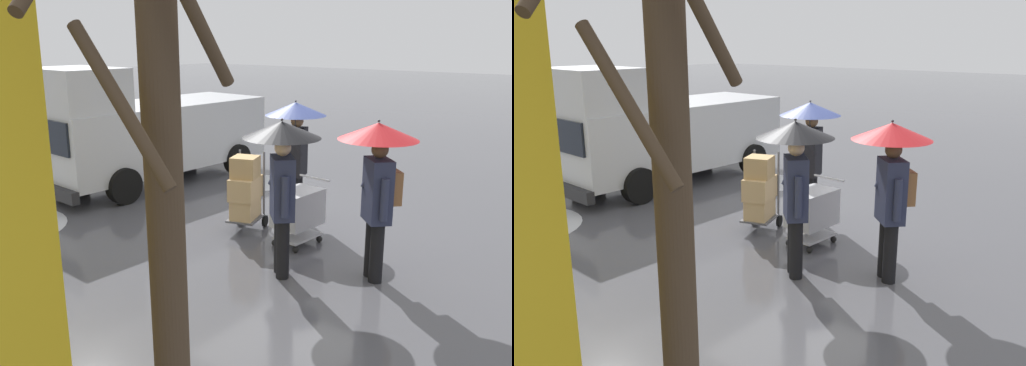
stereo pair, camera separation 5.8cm
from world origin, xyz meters
TOP-DOWN VIEW (x-y plane):
  - ground_plane at (0.00, 0.00)m, footprint 90.00×90.00m
  - slush_patch_mid_street at (1.98, -1.91)m, footprint 1.39×1.39m
  - cargo_van_parked_right at (4.01, -0.36)m, footprint 2.38×5.42m
  - shopping_cart_vendor at (-0.78, 0.70)m, footprint 0.60×0.85m
  - hand_dolly_boxes at (0.27, 0.71)m, footprint 0.69×0.82m
  - pedestrian_pink_side at (-0.09, -0.21)m, footprint 1.04×1.04m
  - pedestrian_black_side at (-1.21, 1.74)m, footprint 1.04×1.04m
  - pedestrian_white_side at (-2.26, 1.06)m, footprint 1.04×1.04m
  - bare_tree_near at (-2.83, 5.23)m, footprint 1.32×1.10m

SIDE VIEW (x-z plane):
  - ground_plane at x=0.00m, z-range 0.00..0.00m
  - slush_patch_mid_street at x=1.98m, z-range 0.00..0.01m
  - shopping_cart_vendor at x=-0.78m, z-range 0.06..1.08m
  - hand_dolly_boxes at x=0.27m, z-range 0.04..1.36m
  - cargo_van_parked_right at x=4.01m, z-range -0.12..2.48m
  - pedestrian_white_side at x=-2.26m, z-range 0.50..2.64m
  - pedestrian_pink_side at x=-0.09m, z-range 0.51..2.66m
  - pedestrian_black_side at x=-1.21m, z-range 0.51..2.66m
  - bare_tree_near at x=-2.83m, z-range 0.07..4.46m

